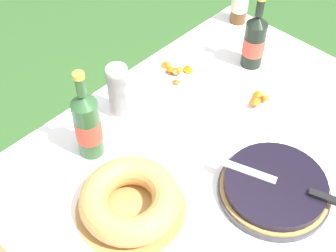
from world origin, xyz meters
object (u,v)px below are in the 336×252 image
(berry_tart, at_px, (274,188))
(snack_plate_right, at_px, (259,102))
(serving_knife, at_px, (286,184))
(snack_plate_near, at_px, (176,72))
(cup_stack, at_px, (119,91))
(cider_bottle_green, at_px, (88,124))
(juice_bottle_red, at_px, (254,41))
(bundt_cake, at_px, (130,200))

(berry_tart, height_order, snack_plate_right, same)
(serving_knife, bearing_deg, snack_plate_near, -35.37)
(berry_tart, xyz_separation_m, snack_plate_near, (0.19, 0.58, -0.02))
(snack_plate_right, bearing_deg, berry_tart, -136.88)
(snack_plate_right, bearing_deg, serving_knife, -133.00)
(snack_plate_near, xyz_separation_m, snack_plate_right, (0.09, -0.32, -0.00))
(cup_stack, height_order, snack_plate_near, cup_stack)
(cup_stack, relative_size, cider_bottle_green, 0.61)
(juice_bottle_red, bearing_deg, serving_knife, -134.10)
(bundt_cake, height_order, cup_stack, cup_stack)
(cup_stack, bearing_deg, snack_plate_right, -41.19)
(cup_stack, height_order, snack_plate_right, cup_stack)
(cider_bottle_green, distance_m, snack_plate_right, 0.62)
(cider_bottle_green, relative_size, snack_plate_right, 1.56)
(berry_tart, distance_m, snack_plate_near, 0.61)
(berry_tart, height_order, serving_knife, serving_knife)
(cup_stack, bearing_deg, snack_plate_near, -0.38)
(juice_bottle_red, bearing_deg, cup_stack, 162.43)
(juice_bottle_red, bearing_deg, snack_plate_near, 146.34)
(cup_stack, height_order, cider_bottle_green, cider_bottle_green)
(bundt_cake, distance_m, juice_bottle_red, 0.79)
(serving_knife, bearing_deg, berry_tart, 0.00)
(serving_knife, height_order, cup_stack, cup_stack)
(bundt_cake, xyz_separation_m, snack_plate_near, (0.53, 0.31, -0.03))
(cup_stack, relative_size, snack_plate_near, 0.92)
(serving_knife, xyz_separation_m, cider_bottle_green, (-0.28, 0.55, 0.06))
(juice_bottle_red, xyz_separation_m, snack_plate_right, (-0.16, -0.15, -0.10))
(serving_knife, distance_m, snack_plate_near, 0.64)
(cider_bottle_green, bearing_deg, juice_bottle_red, -8.43)
(bundt_cake, xyz_separation_m, cup_stack, (0.25, 0.32, 0.06))
(bundt_cake, relative_size, cider_bottle_green, 0.98)
(bundt_cake, distance_m, snack_plate_near, 0.61)
(serving_knife, xyz_separation_m, juice_bottle_red, (0.43, 0.44, 0.05))
(serving_knife, xyz_separation_m, cup_stack, (-0.10, 0.61, 0.04))
(bundt_cake, bearing_deg, berry_tart, -38.51)
(cup_stack, bearing_deg, berry_tart, -81.27)
(serving_knife, xyz_separation_m, snack_plate_near, (0.18, 0.61, -0.05))
(berry_tart, xyz_separation_m, cider_bottle_green, (-0.27, 0.52, 0.10))
(cider_bottle_green, distance_m, juice_bottle_red, 0.72)
(berry_tart, xyz_separation_m, cup_stack, (-0.09, 0.58, 0.07))
(juice_bottle_red, bearing_deg, snack_plate_right, -136.05)
(bundt_cake, height_order, snack_plate_near, bundt_cake)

